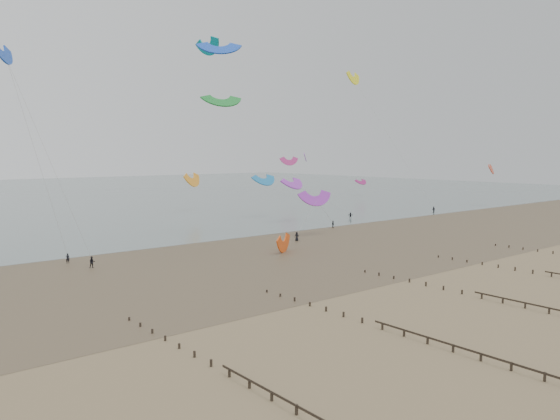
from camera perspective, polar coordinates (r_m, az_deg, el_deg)
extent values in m
plane|color=brown|center=(69.96, 14.06, -8.45)|extent=(500.00, 500.00, 0.00)
plane|color=#475654|center=(246.96, -26.40, 1.35)|extent=(500.00, 500.00, 0.00)
plane|color=#473A28|center=(94.53, -3.25, -4.52)|extent=(500.00, 500.00, 0.00)
ellipsoid|color=slate|center=(74.21, -8.64, -7.50)|extent=(23.60, 14.36, 0.01)
ellipsoid|color=slate|center=(104.17, 1.13, -3.54)|extent=(33.64, 18.32, 0.01)
ellipsoid|color=slate|center=(123.07, 15.40, -2.29)|extent=(19.65, 13.67, 0.01)
cube|color=black|center=(38.30, 1.74, -20.18)|extent=(0.16, 0.16, 0.74)
cube|color=black|center=(40.13, -0.87, -18.93)|extent=(0.16, 0.16, 0.71)
cube|color=black|center=(42.05, -3.21, -17.75)|extent=(0.16, 0.16, 0.68)
cube|color=black|center=(44.04, -5.31, -16.66)|extent=(0.16, 0.16, 0.65)
cube|color=black|center=(46.10, -7.21, -15.64)|extent=(0.16, 0.16, 0.62)
cube|color=black|center=(48.21, -8.93, -14.69)|extent=(0.16, 0.16, 0.59)
cube|color=black|center=(50.38, -10.49, -13.82)|extent=(0.16, 0.16, 0.57)
cube|color=black|center=(52.58, -11.90, -13.01)|extent=(0.16, 0.16, 0.54)
cube|color=black|center=(54.82, -13.20, -12.26)|extent=(0.16, 0.16, 0.51)
cube|color=black|center=(57.10, -14.39, -11.56)|extent=(0.16, 0.16, 0.48)
cube|color=black|center=(59.40, -15.48, -10.91)|extent=(0.16, 0.16, 0.45)
cube|color=black|center=(47.50, 25.93, -15.41)|extent=(0.16, 0.16, 0.83)
cube|color=black|center=(48.56, 23.02, -14.83)|extent=(0.16, 0.16, 0.80)
cube|color=black|center=(49.74, 20.26, -14.23)|extent=(0.16, 0.16, 0.77)
cube|color=black|center=(51.03, 17.64, -13.64)|extent=(0.16, 0.16, 0.74)
cube|color=black|center=(52.42, 15.17, -13.05)|extent=(0.16, 0.16, 0.71)
cube|color=black|center=(53.91, 12.84, -12.47)|extent=(0.16, 0.16, 0.68)
cube|color=black|center=(55.47, 10.65, -11.90)|extent=(0.16, 0.16, 0.65)
cube|color=black|center=(57.12, 8.59, -11.35)|extent=(0.16, 0.16, 0.62)
cube|color=black|center=(58.84, 6.66, -10.82)|extent=(0.16, 0.16, 0.59)
cube|color=black|center=(60.62, 4.84, -10.31)|extent=(0.16, 0.16, 0.57)
cube|color=black|center=(62.47, 3.14, -9.82)|extent=(0.16, 0.16, 0.54)
cube|color=black|center=(64.36, 1.54, -9.35)|extent=(0.16, 0.16, 0.51)
cube|color=black|center=(66.31, 0.03, -8.90)|extent=(0.16, 0.16, 0.48)
cube|color=black|center=(68.31, -1.38, -8.47)|extent=(0.16, 0.16, 0.45)
cube|color=black|center=(47.58, 25.43, -15.02)|extent=(0.06, 32.50, 0.18)
cube|color=black|center=(66.25, 26.30, -9.43)|extent=(0.16, 0.16, 0.74)
cube|color=black|center=(67.33, 24.24, -9.10)|extent=(0.16, 0.16, 0.71)
cube|color=black|center=(68.49, 22.25, -8.78)|extent=(0.16, 0.16, 0.68)
cube|color=black|center=(69.73, 20.33, -8.46)|extent=(0.16, 0.16, 0.65)
cube|color=black|center=(71.05, 18.49, -8.14)|extent=(0.16, 0.16, 0.62)
cube|color=black|center=(72.44, 16.71, -7.83)|extent=(0.16, 0.16, 0.59)
cube|color=black|center=(73.89, 15.01, -7.52)|extent=(0.16, 0.16, 0.57)
cube|color=black|center=(75.41, 13.37, -7.22)|extent=(0.16, 0.16, 0.54)
cube|color=black|center=(76.99, 11.81, -6.92)|extent=(0.16, 0.16, 0.51)
cube|color=black|center=(78.63, 10.31, -6.63)|extent=(0.16, 0.16, 0.48)
cube|color=black|center=(80.32, 8.87, -6.35)|extent=(0.16, 0.16, 0.45)
cube|color=black|center=(85.42, 26.50, -6.10)|extent=(0.16, 0.16, 0.65)
cube|color=black|center=(86.50, 24.91, -5.89)|extent=(0.16, 0.16, 0.62)
cube|color=black|center=(87.64, 23.36, -5.69)|extent=(0.16, 0.16, 0.59)
cube|color=black|center=(88.85, 21.84, -5.48)|extent=(0.16, 0.16, 0.57)
cube|color=black|center=(90.12, 20.38, -5.28)|extent=(0.16, 0.16, 0.54)
cube|color=black|center=(91.44, 18.95, -5.08)|extent=(0.16, 0.16, 0.51)
cube|color=black|center=(92.82, 17.56, -4.88)|extent=(0.16, 0.16, 0.48)
cube|color=black|center=(94.26, 16.22, -4.69)|extent=(0.16, 0.16, 0.45)
cube|color=black|center=(104.76, 26.63, -4.00)|extent=(0.16, 0.16, 0.57)
cube|color=black|center=(105.84, 25.33, -3.85)|extent=(0.16, 0.16, 0.54)
cube|color=black|center=(106.97, 24.06, -3.71)|extent=(0.16, 0.16, 0.51)
cube|color=black|center=(108.16, 22.81, -3.56)|extent=(0.16, 0.16, 0.48)
cube|color=black|center=(109.39, 21.59, -3.42)|extent=(0.16, 0.16, 0.45)
imported|color=black|center=(91.88, -21.30, -4.73)|extent=(0.70, 0.61, 1.61)
imported|color=black|center=(86.97, -19.04, -5.18)|extent=(0.98, 0.83, 1.77)
imported|color=black|center=(126.57, 5.56, -1.49)|extent=(0.83, 1.08, 1.71)
imported|color=black|center=(163.81, 15.75, 0.03)|extent=(1.03, 1.12, 1.85)
imported|color=black|center=(107.37, 1.77, -2.78)|extent=(1.00, 1.04, 1.80)
imported|color=black|center=(146.15, 7.37, -0.55)|extent=(1.35, 1.27, 1.52)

